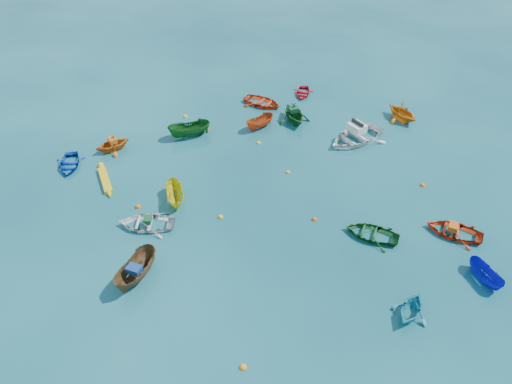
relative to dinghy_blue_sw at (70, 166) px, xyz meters
The scene contains 32 objects.
ground 12.72m from the dinghy_blue_sw, ahead, with size 160.00×160.00×0.00m, color #093C43.
dinghy_blue_sw is the anchor object (origin of this frame).
dinghy_white_near 8.88m from the dinghy_blue_sw, 10.06° to the right, with size 2.38×3.32×0.69m, color silver.
sampan_brown_mid 12.23m from the dinghy_blue_sw, 23.52° to the right, with size 1.27×3.36×1.30m, color brown.
dinghy_orange_w 3.32m from the dinghy_blue_sw, 71.03° to the left, with size 2.15×2.50×1.31m, color #D36013.
sampan_yellow_mid 8.76m from the dinghy_blue_sw, ahead, with size 1.07×2.85×1.10m, color gold.
dinghy_green_e 20.96m from the dinghy_blue_sw, 13.96° to the left, with size 2.26×3.16×0.66m, color #124D1A.
dinghy_cyan_se 24.24m from the dinghy_blue_sw, ahead, with size 1.99×2.31×1.21m, color teal.
dinghy_red_nw 16.12m from the dinghy_blue_sw, 66.35° to the left, with size 2.37×3.32×0.69m, color red.
sampan_orange_n 14.27m from the dinghy_blue_sw, 54.60° to the left, with size 1.00×2.64×1.02m, color #BA4011.
dinghy_green_n 17.12m from the dinghy_blue_sw, 54.39° to the left, with size 2.61×3.03×1.60m, color #135319.
dinghy_red_ne 25.58m from the dinghy_blue_sw, 18.06° to the left, with size 2.31×3.22×0.67m, color red.
sampan_blue_far 27.26m from the dinghy_blue_sw, 11.10° to the left, with size 0.90×2.40×0.93m, color #0F10BD.
dinghy_red_far 20.04m from the dinghy_blue_sw, 65.31° to the left, with size 1.76×2.47×0.51m, color red.
dinghy_orange_far 25.38m from the dinghy_blue_sw, 48.04° to the left, with size 2.52×2.92×1.54m, color orange.
sampan_green_far 8.89m from the dinghy_blue_sw, 59.30° to the left, with size 1.23×3.26×1.26m, color #145619.
kayak_yellow 3.41m from the dinghy_blue_sw, ahead, with size 0.51×3.55×0.35m, color gold, non-canonical shape.
motorboat_white 20.70m from the dinghy_blue_sw, 42.62° to the left, with size 3.30×4.61×1.56m, color silver.
tarp_green_a 8.97m from the dinghy_blue_sw, ahead, with size 0.59×0.45×0.28m, color #134C25.
tarp_blue_a 12.35m from the dinghy_blue_sw, 24.09° to the right, with size 0.76×0.57×0.37m, color navy.
tarp_orange_a 3.47m from the dinghy_blue_sw, 70.98° to the left, with size 0.70×0.53×0.34m, color #CC5D14.
tarp_green_b 17.15m from the dinghy_blue_sw, 54.73° to the left, with size 0.74×0.56×0.36m, color #124B29.
tarp_orange_b 25.49m from the dinghy_blue_sw, 18.10° to the left, with size 0.67×0.51×0.33m, color #BF5313.
buoy_or_a 7.10m from the dinghy_blue_sw, ahead, with size 0.37×0.37×0.37m, color #D7590B.
buoy_ye_a 12.07m from the dinghy_blue_sw, ahead, with size 0.35×0.35×0.35m, color gold.
buoy_or_b 19.94m from the dinghy_blue_sw, 18.02° to the right, with size 0.35×0.35×0.35m, color orange.
buoy_ye_b 9.99m from the dinghy_blue_sw, 76.29° to the left, with size 0.37×0.37×0.37m, color yellow.
buoy_or_c 10.46m from the dinghy_blue_sw, 61.66° to the left, with size 0.37×0.37×0.37m, color #FF5F0D.
buoy_ye_c 15.21m from the dinghy_blue_sw, 30.68° to the left, with size 0.32×0.32×0.32m, color gold.
buoy_or_d 17.48m from the dinghy_blue_sw, 14.86° to the left, with size 0.33×0.33×0.33m, color #DE510C.
buoy_ye_d 13.51m from the dinghy_blue_sw, 45.94° to the left, with size 0.34×0.34×0.34m, color yellow.
buoy_or_e 24.16m from the dinghy_blue_sw, 28.26° to the left, with size 0.35×0.35×0.35m, color #F5590D.
Camera 1 is at (13.70, -15.74, 20.37)m, focal length 35.00 mm.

